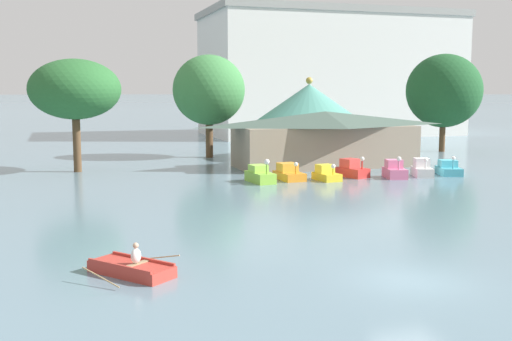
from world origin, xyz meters
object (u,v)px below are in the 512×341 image
pedal_boat_pink (395,171)px  shoreline_tree_right (444,91)px  green_roof_pavilion (309,116)px  boathouse (325,138)px  pedal_boat_orange (289,173)px  shoreline_tree_mid (209,90)px  pedal_boat_cyan (449,169)px  pedal_boat_red (352,170)px  pedal_boat_lime (260,175)px  background_building_block (330,74)px  pedal_boat_yellow (326,174)px  shoreline_tree_tall_left (75,90)px  pedal_boat_white (422,169)px  rowboat_with_rower (132,268)px

pedal_boat_pink → shoreline_tree_right: size_ratio=0.24×
green_roof_pavilion → shoreline_tree_right: (17.11, 1.74, 2.54)m
shoreline_tree_right → boathouse: bearing=-154.3°
pedal_boat_pink → green_roof_pavilion: bearing=-163.5°
pedal_boat_orange → shoreline_tree_right: 29.91m
pedal_boat_orange → shoreline_tree_mid: (-2.12, 17.78, 6.44)m
pedal_boat_orange → pedal_boat_cyan: bearing=80.3°
shoreline_tree_mid → shoreline_tree_right: (26.69, -1.95, -0.09)m
shoreline_tree_mid → shoreline_tree_right: size_ratio=0.96×
pedal_boat_red → shoreline_tree_mid: shoreline_tree_mid is taller
pedal_boat_lime → boathouse: boathouse is taller
pedal_boat_lime → pedal_boat_red: 8.02m
pedal_boat_cyan → pedal_boat_pink: bearing=-68.7°
boathouse → shoreline_tree_right: shoreline_tree_right is taller
background_building_block → pedal_boat_orange: bearing=-117.7°
pedal_boat_lime → pedal_boat_yellow: size_ratio=1.23×
pedal_boat_yellow → background_building_block: size_ratio=0.06×
pedal_boat_lime → shoreline_tree_right: shoreline_tree_right is taller
shoreline_tree_tall_left → shoreline_tree_mid: shoreline_tree_mid is taller
shoreline_tree_tall_left → background_building_block: bearing=42.0°
pedal_boat_red → pedal_boat_white: size_ratio=1.06×
green_roof_pavilion → shoreline_tree_right: size_ratio=1.00×
boathouse → green_roof_pavilion: bearing=79.4°
shoreline_tree_mid → shoreline_tree_right: bearing=-4.2°
pedal_boat_yellow → boathouse: size_ratio=0.14×
pedal_boat_red → green_roof_pavilion: green_roof_pavilion is taller
shoreline_tree_tall_left → shoreline_tree_right: shoreline_tree_right is taller
background_building_block → shoreline_tree_mid: bearing=-133.3°
background_building_block → pedal_boat_white: bearing=-105.4°
green_roof_pavilion → shoreline_tree_right: 17.38m
pedal_boat_orange → pedal_boat_cyan: (13.59, -1.33, -0.02)m
pedal_boat_yellow → shoreline_tree_mid: 20.59m
shoreline_tree_mid → pedal_boat_orange: bearing=-83.2°
rowboat_with_rower → shoreline_tree_right: bearing=-84.7°
pedal_boat_white → background_building_block: 49.41m
pedal_boat_lime → pedal_boat_red: size_ratio=1.07×
pedal_boat_yellow → rowboat_with_rower: bearing=-46.1°
pedal_boat_cyan → green_roof_pavilion: (-6.12, 15.42, 3.83)m
pedal_boat_orange → background_building_block: background_building_block is taller
pedal_boat_lime → green_roof_pavilion: bearing=139.3°
pedal_boat_red → green_roof_pavilion: bearing=151.9°
pedal_boat_lime → rowboat_with_rower: bearing=-35.9°
green_roof_pavilion → shoreline_tree_mid: size_ratio=1.05×
rowboat_with_rower → pedal_boat_yellow: 26.95m
rowboat_with_rower → pedal_boat_yellow: bearing=-78.5°
pedal_boat_cyan → green_roof_pavilion: 17.02m
rowboat_with_rower → pedal_boat_red: pedal_boat_red is taller
pedal_boat_orange → pedal_boat_yellow: size_ratio=1.22×
pedal_boat_red → shoreline_tree_right: 25.66m
green_roof_pavilion → shoreline_tree_right: shoreline_tree_right is taller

